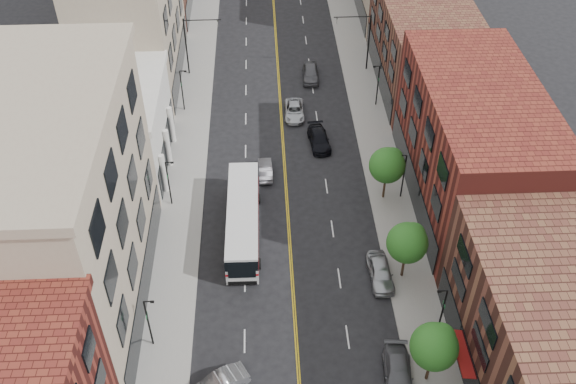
{
  "coord_description": "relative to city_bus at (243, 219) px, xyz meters",
  "views": [
    {
      "loc": [
        -2.02,
        -21.74,
        41.31
      ],
      "look_at": [
        -0.1,
        19.6,
        5.0
      ],
      "focal_mm": 40.0,
      "sensor_mm": 36.0,
      "label": 1
    }
  ],
  "objects": [
    {
      "name": "lamp_l_1",
      "position": [
        -6.84,
        -11.74,
        1.09
      ],
      "size": [
        0.81,
        0.55,
        5.05
      ],
      "color": "black",
      "rests_on": "sidewalk_left"
    },
    {
      "name": "car_lane_a",
      "position": [
        7.92,
        13.1,
        -1.17
      ],
      "size": [
        2.49,
        5.08,
        1.42
      ],
      "primitive_type": "imported",
      "rotation": [
        0.0,
        0.0,
        0.1
      ],
      "color": "black",
      "rests_on": "ground"
    },
    {
      "name": "car_parked_mid",
      "position": [
        11.28,
        -15.68,
        -1.15
      ],
      "size": [
        2.48,
        5.23,
        1.47
      ],
      "primitive_type": "imported",
      "rotation": [
        0.0,
        0.0,
        -0.08
      ],
      "color": "#535358",
      "rests_on": "ground"
    },
    {
      "name": "lamp_r_1",
      "position": [
        15.06,
        -11.74,
        1.09
      ],
      "size": [
        0.81,
        0.55,
        5.05
      ],
      "color": "black",
      "rests_on": "sidewalk_right"
    },
    {
      "name": "tree_r_2",
      "position": [
        13.5,
        -5.67,
        2.24
      ],
      "size": [
        3.4,
        3.4,
        5.59
      ],
      "color": "black",
      "rests_on": "sidewalk_right"
    },
    {
      "name": "city_bus",
      "position": [
        0.0,
        0.0,
        0.0
      ],
      "size": [
        3.14,
        12.64,
        3.24
      ],
      "rotation": [
        0.0,
        0.0,
        -0.01
      ],
      "color": "silver",
      "rests_on": "ground"
    },
    {
      "name": "car_lane_behind",
      "position": [
        2.12,
        8.34,
        -1.25
      ],
      "size": [
        1.47,
        3.91,
        1.28
      ],
      "primitive_type": "imported",
      "rotation": [
        0.0,
        0.0,
        3.17
      ],
      "color": "#55545A",
      "rests_on": "ground"
    },
    {
      "name": "bldg_l_tanoffice",
      "position": [
        -12.89,
        -6.74,
        7.12
      ],
      "size": [
        10.0,
        22.0,
        18.0
      ],
      "primitive_type": "cube",
      "color": "gray",
      "rests_on": "ground"
    },
    {
      "name": "car_lane_c",
      "position": [
        7.99,
        26.44,
        -1.07
      ],
      "size": [
        2.1,
        4.83,
        1.62
      ],
      "primitive_type": "imported",
      "rotation": [
        0.0,
        0.0,
        -0.04
      ],
      "color": "#4B4B50",
      "rests_on": "ground"
    },
    {
      "name": "bldg_r_far_a",
      "position": [
        21.11,
        25.26,
        3.12
      ],
      "size": [
        10.0,
        20.0,
        10.0
      ],
      "primitive_type": "cube",
      "color": "#562B22",
      "rests_on": "ground"
    },
    {
      "name": "tree_r_1",
      "position": [
        13.5,
        -15.67,
        2.24
      ],
      "size": [
        3.4,
        3.4,
        5.59
      ],
      "color": "black",
      "rests_on": "sidewalk_right"
    },
    {
      "name": "tree_r_3",
      "position": [
        13.5,
        4.33,
        2.24
      ],
      "size": [
        3.4,
        3.4,
        5.59
      ],
      "color": "black",
      "rests_on": "sidewalk_right"
    },
    {
      "name": "signal_mast_right",
      "position": [
        14.37,
        28.26,
        2.76
      ],
      "size": [
        4.49,
        0.18,
        7.2
      ],
      "color": "black",
      "rests_on": "sidewalk_right"
    },
    {
      "name": "lamp_r_2",
      "position": [
        15.06,
        4.26,
        1.09
      ],
      "size": [
        0.81,
        0.55,
        5.05
      ],
      "color": "black",
      "rests_on": "sidewalk_right"
    },
    {
      "name": "lamp_l_3",
      "position": [
        -6.84,
        20.26,
        1.09
      ],
      "size": [
        0.81,
        0.55,
        5.05
      ],
      "color": "black",
      "rests_on": "sidewalk_left"
    },
    {
      "name": "bldg_r_mid",
      "position": [
        21.11,
        4.26,
        4.12
      ],
      "size": [
        10.0,
        22.0,
        12.0
      ],
      "primitive_type": "cube",
      "color": "maroon",
      "rests_on": "ground"
    },
    {
      "name": "sidewalk_left",
      "position": [
        -5.89,
        15.26,
        -1.81
      ],
      "size": [
        4.0,
        110.0,
        0.15
      ],
      "primitive_type": "cube",
      "color": "gray",
      "rests_on": "ground"
    },
    {
      "name": "signal_mast_left",
      "position": [
        -6.16,
        28.26,
        2.76
      ],
      "size": [
        4.49,
        0.18,
        7.2
      ],
      "color": "black",
      "rests_on": "sidewalk_left"
    },
    {
      "name": "bldg_l_far_a",
      "position": [
        -12.89,
        28.26,
        7.12
      ],
      "size": [
        10.0,
        20.0,
        18.0
      ],
      "primitive_type": "cube",
      "color": "gray",
      "rests_on": "ground"
    },
    {
      "name": "car_parked_far",
      "position": [
        11.51,
        -5.94,
        -1.09
      ],
      "size": [
        2.06,
        4.74,
        1.59
      ],
      "primitive_type": "imported",
      "rotation": [
        0.0,
        0.0,
        0.04
      ],
      "color": "#ABADB3",
      "rests_on": "ground"
    },
    {
      "name": "lamp_l_2",
      "position": [
        -6.84,
        4.26,
        1.09
      ],
      "size": [
        0.81,
        0.55,
        5.05
      ],
      "color": "black",
      "rests_on": "sidewalk_left"
    },
    {
      "name": "car_lane_b",
      "position": [
        5.61,
        18.65,
        -1.23
      ],
      "size": [
        2.31,
        4.79,
        1.32
      ],
      "primitive_type": "imported",
      "rotation": [
        0.0,
        0.0,
        -0.03
      ],
      "color": "#AEB2B6",
      "rests_on": "ground"
    },
    {
      "name": "bldg_l_white",
      "position": [
        -12.89,
        11.26,
        2.12
      ],
      "size": [
        10.0,
        14.0,
        8.0
      ],
      "primitive_type": "cube",
      "color": "silver",
      "rests_on": "ground"
    },
    {
      "name": "lamp_r_3",
      "position": [
        15.06,
        20.26,
        1.09
      ],
      "size": [
        0.81,
        0.55,
        5.05
      ],
      "color": "black",
      "rests_on": "sidewalk_right"
    },
    {
      "name": "sidewalk_right",
      "position": [
        14.11,
        15.26,
        -1.81
      ],
      "size": [
        4.0,
        110.0,
        0.15
      ],
      "primitive_type": "cube",
      "color": "gray",
      "rests_on": "ground"
    }
  ]
}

